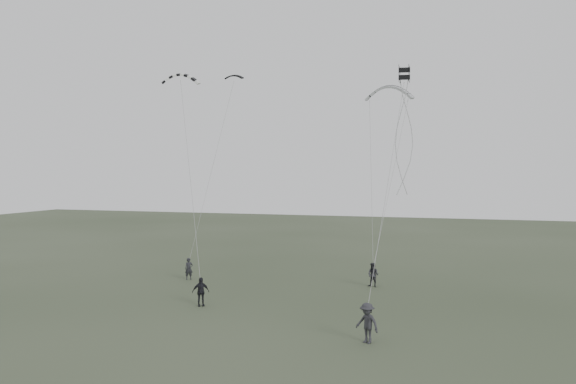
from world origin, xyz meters
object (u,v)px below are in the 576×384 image
(kite_dark_small, at_px, (234,76))
(kite_pale_large, at_px, (389,87))
(flyer_left, at_px, (189,269))
(kite_striped, at_px, (180,75))
(flyer_right, at_px, (373,275))
(flyer_center, at_px, (201,292))
(flyer_far, at_px, (367,323))
(kite_box, at_px, (404,74))

(kite_dark_small, xyz_separation_m, kite_pale_large, (11.87, 1.66, -1.18))
(flyer_left, relative_size, kite_striped, 0.61)
(flyer_right, distance_m, kite_dark_small, 18.79)
(flyer_right, height_order, kite_striped, kite_striped)
(flyer_left, distance_m, flyer_center, 8.43)
(flyer_left, bearing_deg, kite_dark_small, 25.80)
(kite_striped, bearing_deg, flyer_right, -8.16)
(flyer_left, xyz_separation_m, kite_dark_small, (1.88, 4.16, 14.67))
(flyer_far, xyz_separation_m, kite_pale_large, (-1.20, 17.23, 13.35))
(flyer_left, bearing_deg, kite_box, -47.21)
(kite_striped, height_order, kite_box, kite_striped)
(flyer_far, bearing_deg, kite_dark_small, 157.25)
(kite_striped, bearing_deg, flyer_left, 78.36)
(flyer_far, height_order, kite_striped, kite_striped)
(flyer_left, height_order, kite_box, kite_box)
(kite_box, bearing_deg, kite_striped, 171.73)
(flyer_right, bearing_deg, kite_dark_small, -175.61)
(flyer_right, relative_size, flyer_center, 0.97)
(flyer_center, bearing_deg, kite_pale_large, 18.63)
(flyer_left, xyz_separation_m, kite_box, (15.64, -2.00, 13.08))
(kite_box, bearing_deg, kite_dark_small, 149.25)
(flyer_center, bearing_deg, kite_striped, 91.12)
(kite_pale_large, xyz_separation_m, kite_box, (1.89, -7.83, -0.41))
(flyer_center, xyz_separation_m, kite_dark_small, (-2.57, 11.32, 14.62))
(kite_dark_small, height_order, kite_box, kite_dark_small)
(flyer_right, distance_m, flyer_far, 12.85)
(flyer_right, xyz_separation_m, kite_box, (2.32, -3.34, 13.04))
(flyer_left, distance_m, kite_dark_small, 15.37)
(flyer_center, xyz_separation_m, kite_pale_large, (9.31, 12.98, 13.44))
(flyer_center, bearing_deg, flyer_far, -57.75)
(kite_dark_small, bearing_deg, flyer_far, -55.17)
(flyer_center, xyz_separation_m, flyer_far, (10.51, -4.25, 0.08))
(flyer_right, xyz_separation_m, flyer_far, (1.63, -12.75, 0.10))
(flyer_center, height_order, kite_box, kite_box)
(flyer_center, distance_m, kite_box, 17.93)
(flyer_left, xyz_separation_m, kite_pale_large, (13.75, 5.82, 13.49))
(flyer_far, distance_m, kite_pale_large, 21.83)
(kite_striped, bearing_deg, flyer_far, -54.48)
(kite_dark_small, height_order, kite_striped, kite_dark_small)
(flyer_center, distance_m, flyer_far, 11.33)
(flyer_center, distance_m, kite_dark_small, 18.67)
(kite_dark_small, relative_size, kite_pale_large, 0.40)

